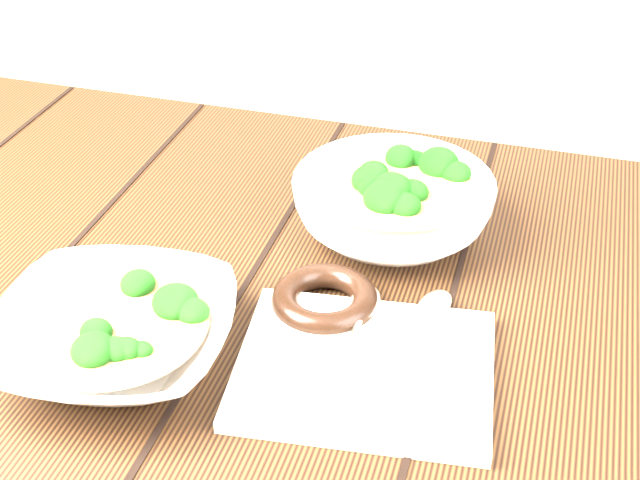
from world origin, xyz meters
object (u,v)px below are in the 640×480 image
soup_bowl_back (392,205)px  trivet (325,300)px  table (260,396)px  soup_bowl_front (114,335)px  napkin (364,369)px

soup_bowl_back → trivet: 0.15m
soup_bowl_back → trivet: (-0.03, -0.15, -0.02)m
trivet → soup_bowl_back: bearing=77.7°
table → soup_bowl_front: bearing=-131.1°
soup_bowl_front → trivet: (0.16, 0.12, -0.02)m
soup_bowl_front → napkin: (0.22, 0.04, -0.02)m
soup_bowl_front → soup_bowl_back: size_ratio=0.91×
trivet → napkin: bearing=-52.6°
soup_bowl_front → trivet: 0.20m
table → trivet: size_ratio=11.76×
soup_bowl_front → soup_bowl_back: soup_bowl_back is taller
trivet → soup_bowl_front: bearing=-143.3°
table → soup_bowl_back: soup_bowl_back is taller
table → napkin: size_ratio=5.44×
table → trivet: (0.07, 0.01, 0.13)m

